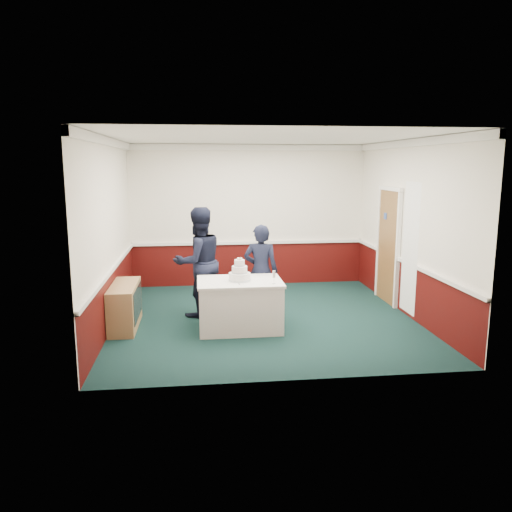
{
  "coord_description": "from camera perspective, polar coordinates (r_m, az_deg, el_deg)",
  "views": [
    {
      "loc": [
        -1.1,
        -8.09,
        2.58
      ],
      "look_at": [
        -0.15,
        -0.1,
        1.1
      ],
      "focal_mm": 35.0,
      "sensor_mm": 36.0,
      "label": 1
    }
  ],
  "objects": [
    {
      "name": "ground",
      "position": [
        8.56,
        0.94,
        -7.12
      ],
      "size": [
        5.0,
        5.0,
        0.0
      ],
      "primitive_type": "plane",
      "color": "black",
      "rests_on": "ground"
    },
    {
      "name": "wedding_cake",
      "position": [
        7.79,
        -1.89,
        -2.02
      ],
      "size": [
        0.35,
        0.35,
        0.36
      ],
      "color": "white",
      "rests_on": "cake_table"
    },
    {
      "name": "champagne_flute",
      "position": [
        7.57,
        2.07,
        -2.18
      ],
      "size": [
        0.05,
        0.05,
        0.21
      ],
      "color": "silver",
      "rests_on": "cake_table"
    },
    {
      "name": "person_man",
      "position": [
        8.57,
        -6.56,
        -0.69
      ],
      "size": [
        1.14,
        1.05,
        1.88
      ],
      "primitive_type": "imported",
      "rotation": [
        0.0,
        0.0,
        3.61
      ],
      "color": "black",
      "rests_on": "ground"
    },
    {
      "name": "sideboard",
      "position": [
        8.28,
        -14.75,
        -5.54
      ],
      "size": [
        0.41,
        1.2,
        0.7
      ],
      "color": "#9B704B",
      "rests_on": "ground"
    },
    {
      "name": "cake_knife",
      "position": [
        7.62,
        -1.98,
        -3.14
      ],
      "size": [
        0.02,
        0.22,
        0.0
      ],
      "primitive_type": "cube",
      "rotation": [
        0.0,
        0.0,
        0.04
      ],
      "color": "silver",
      "rests_on": "cake_table"
    },
    {
      "name": "room_shell",
      "position": [
        8.8,
        0.95,
        6.42
      ],
      "size": [
        5.0,
        5.0,
        3.0
      ],
      "color": "white",
      "rests_on": "ground"
    },
    {
      "name": "person_woman",
      "position": [
        8.43,
        0.55,
        -1.76
      ],
      "size": [
        0.66,
        0.52,
        1.6
      ],
      "primitive_type": "imported",
      "rotation": [
        0.0,
        0.0,
        2.89
      ],
      "color": "black",
      "rests_on": "ground"
    },
    {
      "name": "cake_table",
      "position": [
        7.92,
        -1.87,
        -5.56
      ],
      "size": [
        1.32,
        0.92,
        0.79
      ],
      "color": "white",
      "rests_on": "ground"
    }
  ]
}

